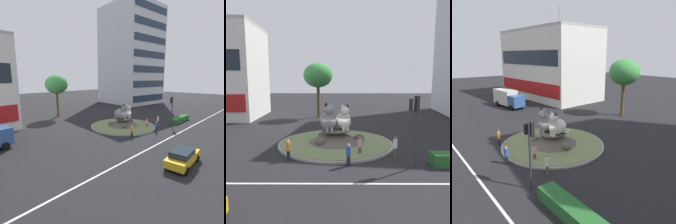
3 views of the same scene
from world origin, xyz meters
The scene contains 11 objects.
ground_plane centered at (0.00, 0.00, 0.00)m, with size 160.00×160.00×0.00m, color black.
lane_centreline centered at (0.00, -8.37, 0.00)m, with size 112.00×0.20×0.01m, color silver.
roundabout_island centered at (0.00, 0.00, 0.50)m, with size 10.61×10.61×1.41m.
cat_statue_grey centered at (-0.66, -0.25, 2.38)m, with size 1.82×2.81×2.66m.
cat_statue_white centered at (0.73, 0.00, 2.31)m, with size 1.85×2.76×2.47m.
traffic_light_mast centered at (5.48, -5.71, 3.62)m, with size 0.74×0.51×4.94m.
broadleaf_tree_behind_island centered at (-2.99, 15.17, 6.62)m, with size 4.50×4.50×8.59m.
pedestrian_pink_shirt centered at (1.95, -3.37, 0.83)m, with size 0.36×0.36×1.58m.
pedestrian_blue_shirt centered at (0.98, -5.59, 0.86)m, with size 0.36×0.36×1.63m.
pedestrian_orange_shirt centered at (-3.50, -4.44, 0.84)m, with size 0.31×0.31×1.58m.
pedestrian_white_shirt centered at (4.64, -3.84, 0.90)m, with size 0.33×0.33×1.69m.
Camera 2 is at (0.32, -21.10, 6.04)m, focal length 37.04 mm.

